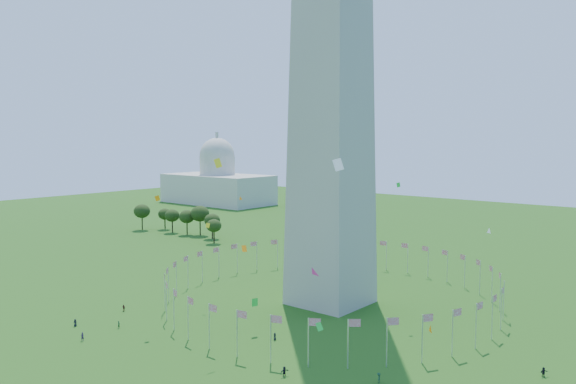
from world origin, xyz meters
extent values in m
plane|color=#1D4C11|center=(0.00, 0.00, 0.00)|extent=(600.00, 600.00, 0.00)
cylinder|color=silver|center=(40.00, 50.00, 4.50)|extent=(0.24, 0.24, 9.00)
cylinder|color=silver|center=(39.39, 56.95, 4.50)|extent=(0.24, 0.24, 9.00)
cylinder|color=silver|center=(37.59, 63.68, 4.50)|extent=(0.24, 0.24, 9.00)
cylinder|color=silver|center=(34.64, 70.00, 4.50)|extent=(0.24, 0.24, 9.00)
cylinder|color=silver|center=(30.64, 75.71, 4.50)|extent=(0.24, 0.24, 9.00)
cylinder|color=silver|center=(25.71, 80.64, 4.50)|extent=(0.24, 0.24, 9.00)
cylinder|color=silver|center=(20.00, 84.64, 4.50)|extent=(0.24, 0.24, 9.00)
cylinder|color=silver|center=(13.68, 87.59, 4.50)|extent=(0.24, 0.24, 9.00)
cylinder|color=silver|center=(6.95, 89.39, 4.50)|extent=(0.24, 0.24, 9.00)
cylinder|color=silver|center=(0.00, 90.00, 4.50)|extent=(0.24, 0.24, 9.00)
cylinder|color=silver|center=(-6.95, 89.39, 4.50)|extent=(0.24, 0.24, 9.00)
cylinder|color=silver|center=(-13.68, 87.59, 4.50)|extent=(0.24, 0.24, 9.00)
cylinder|color=silver|center=(-20.00, 84.64, 4.50)|extent=(0.24, 0.24, 9.00)
cylinder|color=silver|center=(-25.71, 80.64, 4.50)|extent=(0.24, 0.24, 9.00)
cylinder|color=silver|center=(-30.64, 75.71, 4.50)|extent=(0.24, 0.24, 9.00)
cylinder|color=silver|center=(-34.64, 70.00, 4.50)|extent=(0.24, 0.24, 9.00)
cylinder|color=silver|center=(-37.59, 63.68, 4.50)|extent=(0.24, 0.24, 9.00)
cylinder|color=silver|center=(-39.39, 56.95, 4.50)|extent=(0.24, 0.24, 9.00)
cylinder|color=silver|center=(-40.00, 50.00, 4.50)|extent=(0.24, 0.24, 9.00)
cylinder|color=silver|center=(-39.39, 43.05, 4.50)|extent=(0.24, 0.24, 9.00)
cylinder|color=silver|center=(-37.59, 36.32, 4.50)|extent=(0.24, 0.24, 9.00)
cylinder|color=silver|center=(-34.64, 30.00, 4.50)|extent=(0.24, 0.24, 9.00)
cylinder|color=silver|center=(-30.64, 24.29, 4.50)|extent=(0.24, 0.24, 9.00)
cylinder|color=silver|center=(-25.71, 19.36, 4.50)|extent=(0.24, 0.24, 9.00)
cylinder|color=silver|center=(-20.00, 15.36, 4.50)|extent=(0.24, 0.24, 9.00)
cylinder|color=silver|center=(-13.68, 12.41, 4.50)|extent=(0.24, 0.24, 9.00)
cylinder|color=silver|center=(-6.95, 10.61, 4.50)|extent=(0.24, 0.24, 9.00)
cylinder|color=silver|center=(0.00, 10.00, 4.50)|extent=(0.24, 0.24, 9.00)
cylinder|color=silver|center=(6.95, 10.61, 4.50)|extent=(0.24, 0.24, 9.00)
cylinder|color=silver|center=(13.68, 12.41, 4.50)|extent=(0.24, 0.24, 9.00)
cylinder|color=silver|center=(20.00, 15.36, 4.50)|extent=(0.24, 0.24, 9.00)
cylinder|color=silver|center=(25.71, 19.36, 4.50)|extent=(0.24, 0.24, 9.00)
cylinder|color=silver|center=(30.64, 24.29, 4.50)|extent=(0.24, 0.24, 9.00)
cylinder|color=silver|center=(34.64, 30.00, 4.50)|extent=(0.24, 0.24, 9.00)
cylinder|color=silver|center=(37.59, 36.32, 4.50)|extent=(0.24, 0.24, 9.00)
cylinder|color=silver|center=(39.39, 43.05, 4.50)|extent=(0.24, 0.24, 9.00)
imported|color=#173A20|center=(-23.83, 5.62, 0.78)|extent=(0.59, 0.67, 1.56)
imported|color=black|center=(6.56, 21.69, 0.75)|extent=(0.64, 0.82, 1.50)
imported|color=#311745|center=(-22.87, -3.43, 0.89)|extent=(0.49, 0.69, 1.77)
imported|color=#561319|center=(-33.24, 13.13, 0.81)|extent=(1.03, 0.73, 1.61)
imported|color=black|center=(-32.11, 0.24, 0.80)|extent=(0.94, 0.92, 1.60)
imported|color=black|center=(53.25, 38.00, 0.82)|extent=(1.32, 1.64, 1.63)
imported|color=black|center=(19.23, 9.69, 0.87)|extent=(1.14, 1.74, 1.74)
imported|color=#1A4327|center=(32.91, 17.83, 0.86)|extent=(1.01, 1.27, 1.72)
plane|color=#CC2699|center=(13.40, 25.73, 14.22)|extent=(2.34, 1.81, 2.58)
plane|color=white|center=(32.17, 6.58, 36.70)|extent=(1.01, 2.02, 2.06)
plane|color=orange|center=(-20.80, 14.13, 27.54)|extent=(0.33, 1.46, 1.43)
plane|color=orange|center=(-43.75, 62.96, 21.91)|extent=(0.40, 1.56, 1.56)
plane|color=yellow|center=(-22.52, 30.17, 19.46)|extent=(1.35, 0.21, 1.33)
plane|color=yellow|center=(-2.60, 15.20, 35.67)|extent=(1.94, 1.04, 2.12)
plane|color=green|center=(17.18, 52.03, 30.08)|extent=(0.19, 1.27, 1.27)
plane|color=green|center=(30.29, 4.74, 12.49)|extent=(0.89, 1.49, 1.25)
plane|color=orange|center=(34.20, 34.18, 5.00)|extent=(1.17, 1.18, 1.66)
plane|color=green|center=(0.52, 22.26, 6.51)|extent=(1.22, 1.52, 1.80)
plane|color=orange|center=(-33.85, 54.33, 8.63)|extent=(0.89, 2.05, 1.90)
plane|color=white|center=(45.72, 30.78, 25.23)|extent=(0.88, 0.60, 0.99)
ellipsoid|color=#2B4617|center=(-129.21, 87.07, 5.61)|extent=(7.18, 7.18, 11.23)
ellipsoid|color=#2B4617|center=(-122.85, 94.67, 4.59)|extent=(5.88, 5.88, 9.19)
ellipsoid|color=#2B4617|center=(-113.10, 91.07, 4.96)|extent=(6.35, 6.35, 9.93)
ellipsoid|color=#2B4617|center=(-104.02, 91.62, 5.16)|extent=(6.60, 6.60, 10.31)
ellipsoid|color=#2B4617|center=(-98.88, 94.41, 6.12)|extent=(7.83, 7.83, 12.23)
ellipsoid|color=#2B4617|center=(-89.01, 92.21, 5.02)|extent=(6.42, 6.42, 10.04)
ellipsoid|color=#2B4617|center=(-80.81, 85.62, 4.62)|extent=(5.91, 5.91, 9.23)
camera|label=1|loc=(78.93, -60.79, 40.48)|focal=35.00mm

